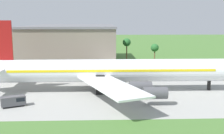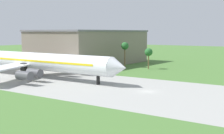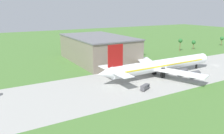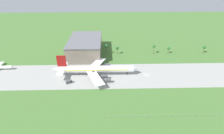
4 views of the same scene
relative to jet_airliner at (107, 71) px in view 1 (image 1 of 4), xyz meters
The scene contains 3 objects.
jet_airliner is the anchor object (origin of this frame).
baggage_tug 26.49m from the jet_airliner, 148.54° to the right, with size 5.86×4.08×2.53m.
terminal_building 52.86m from the jet_airliner, 105.87° to the left, with size 36.72×61.20×17.75m.
Camera 1 is at (-49.39, -76.67, 20.29)m, focal length 45.00 mm.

